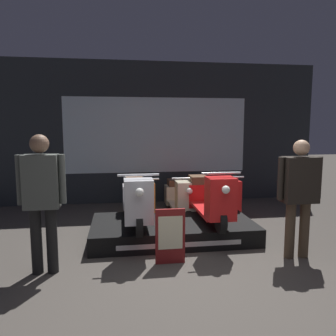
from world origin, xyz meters
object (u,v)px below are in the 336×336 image
object	(u,v)px
scooter_backrow_2	(218,196)
person_right_browsing	(299,189)
scooter_backrow_1	(180,197)
price_sign_board	(170,236)
scooter_display_right	(208,198)
scooter_backrow_0	(141,199)
scooter_display_left	(136,200)
person_left_browsing	(42,194)

from	to	relation	value
scooter_backrow_2	person_right_browsing	distance (m)	2.42
person_right_browsing	scooter_backrow_2	bearing A→B (deg)	99.68
scooter_backrow_1	person_right_browsing	distance (m)	2.66
scooter_backrow_2	price_sign_board	size ratio (longest dim) A/B	2.50
price_sign_board	scooter_backrow_2	bearing A→B (deg)	59.77
scooter_display_right	scooter_backrow_2	world-z (taller)	scooter_display_right
scooter_backrow_0	scooter_backrow_1	world-z (taller)	same
scooter_display_right	scooter_backrow_0	bearing A→B (deg)	126.78
scooter_display_left	person_left_browsing	size ratio (longest dim) A/B	1.08
scooter_backrow_1	scooter_backrow_2	world-z (taller)	same
scooter_display_right	price_sign_board	size ratio (longest dim) A/B	2.50
scooter_display_right	scooter_backrow_0	distance (m)	1.66
scooter_display_left	person_right_browsing	distance (m)	2.35
scooter_backrow_0	price_sign_board	world-z (taller)	scooter_backrow_0
scooter_backrow_1	person_right_browsing	xyz separation A→B (m)	(1.17, -2.32, 0.59)
scooter_backrow_2	person_left_browsing	distance (m)	3.73
scooter_backrow_0	person_left_browsing	size ratio (longest dim) A/B	1.08
scooter_backrow_0	person_right_browsing	xyz separation A→B (m)	(1.94, -2.32, 0.59)
scooter_display_right	person_left_browsing	distance (m)	2.52
scooter_display_right	scooter_backrow_2	xyz separation A→B (m)	(0.57, 1.31, -0.28)
scooter_backrow_0	scooter_backrow_1	bearing A→B (deg)	0.00
scooter_backrow_0	person_left_browsing	distance (m)	2.73
scooter_backrow_2	scooter_display_left	bearing A→B (deg)	-142.41
scooter_display_right	price_sign_board	xyz separation A→B (m)	(-0.75, -0.96, -0.26)
scooter_display_right	person_right_browsing	bearing A→B (deg)	-46.20
scooter_backrow_1	price_sign_board	xyz separation A→B (m)	(-0.55, -2.27, 0.01)
scooter_backrow_0	scooter_display_right	bearing A→B (deg)	-53.22
scooter_display_right	scooter_backrow_2	bearing A→B (deg)	66.54
scooter_backrow_1	person_left_browsing	distance (m)	3.18
scooter_backrow_1	scooter_backrow_2	bearing A→B (deg)	0.00
scooter_backrow_0	person_right_browsing	bearing A→B (deg)	-49.99
scooter_display_right	scooter_backrow_1	bearing A→B (deg)	98.91
price_sign_board	scooter_display_left	bearing A→B (deg)	111.77
scooter_backrow_2	person_right_browsing	world-z (taller)	person_right_browsing
scooter_backrow_1	price_sign_board	bearing A→B (deg)	-103.56
scooter_display_left	scooter_display_right	distance (m)	1.13
scooter_display_left	scooter_backrow_0	distance (m)	1.35
scooter_display_right	scooter_backrow_0	world-z (taller)	scooter_display_right
scooter_display_right	person_right_browsing	world-z (taller)	person_right_browsing
scooter_backrow_2	price_sign_board	bearing A→B (deg)	-120.23
person_left_browsing	scooter_display_right	bearing A→B (deg)	23.72
scooter_backrow_1	person_left_browsing	bearing A→B (deg)	-131.96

